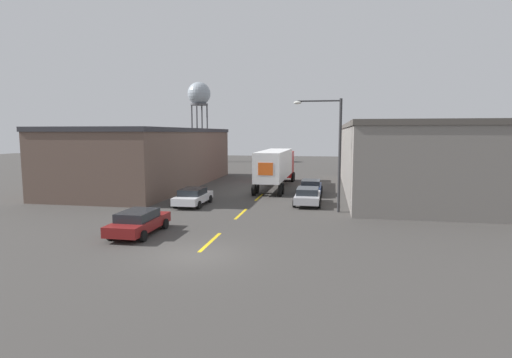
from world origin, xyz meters
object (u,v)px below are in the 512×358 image
(semi_truck, at_px, (276,165))
(parked_car_right_mid, at_px, (308,196))
(parked_car_right_far, at_px, (311,187))
(street_lamp, at_px, (334,146))
(water_tower, at_px, (199,96))
(parked_car_left_near, at_px, (139,222))
(parked_car_left_far, at_px, (193,196))

(semi_truck, xyz_separation_m, parked_car_right_mid, (3.74, -9.60, -1.64))
(parked_car_right_far, height_order, street_lamp, street_lamp)
(semi_truck, distance_m, water_tower, 40.90)
(parked_car_left_near, height_order, water_tower, water_tower)
(street_lamp, bearing_deg, parked_car_right_far, 103.37)
(parked_car_left_far, bearing_deg, parked_car_left_near, -90.00)
(parked_car_left_far, height_order, parked_car_right_far, same)
(parked_car_right_mid, xyz_separation_m, parked_car_left_far, (-8.75, -1.93, 0.00))
(water_tower, bearing_deg, parked_car_right_far, -58.79)
(parked_car_right_mid, bearing_deg, parked_car_right_far, 90.00)
(semi_truck, relative_size, water_tower, 0.89)
(water_tower, bearing_deg, street_lamp, -61.50)
(parked_car_left_near, distance_m, parked_car_left_far, 9.05)
(parked_car_left_far, bearing_deg, semi_truck, 66.48)
(parked_car_left_far, relative_size, parked_car_right_far, 1.00)
(parked_car_right_mid, relative_size, parked_car_right_far, 1.00)
(semi_truck, height_order, parked_car_left_far, semi_truck)
(parked_car_left_far, distance_m, street_lamp, 11.39)
(parked_car_left_near, bearing_deg, parked_car_right_far, 61.81)
(semi_truck, xyz_separation_m, water_tower, (-19.63, 34.33, 10.44))
(parked_car_right_mid, height_order, parked_car_left_far, same)
(parked_car_right_mid, bearing_deg, parked_car_left_near, -128.56)
(water_tower, height_order, street_lamp, water_tower)
(parked_car_left_near, bearing_deg, semi_truck, 76.30)
(semi_truck, relative_size, parked_car_left_near, 2.98)
(parked_car_right_far, bearing_deg, parked_car_right_mid, -90.00)
(parked_car_right_far, distance_m, street_lamp, 9.08)
(semi_truck, height_order, water_tower, water_tower)
(parked_car_left_near, height_order, parked_car_right_mid, same)
(parked_car_left_far, relative_size, street_lamp, 0.57)
(parked_car_left_far, height_order, street_lamp, street_lamp)
(semi_truck, relative_size, street_lamp, 1.71)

